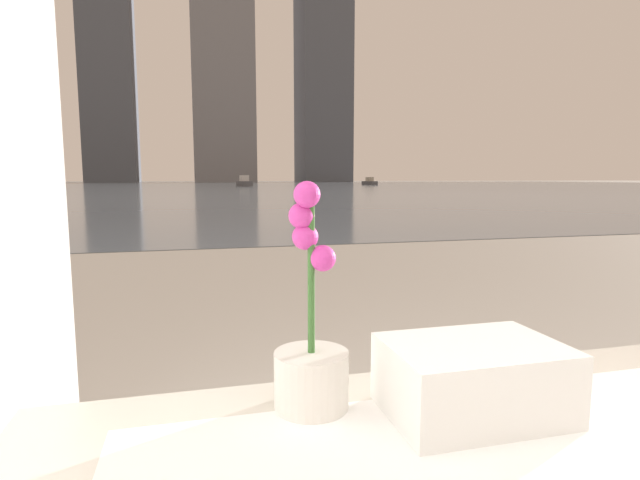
# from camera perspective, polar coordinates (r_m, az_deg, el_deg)

# --- Properties ---
(potted_orchid) EXTENTS (0.13, 0.13, 0.39)m
(potted_orchid) POSITION_cam_1_polar(r_m,az_deg,el_deg) (0.87, -1.03, -12.65)
(potted_orchid) COLOR silver
(potted_orchid) RESTS_ON bathtub
(towel_stack) EXTENTS (0.29, 0.20, 0.12)m
(towel_stack) POSITION_cam_1_polar(r_m,az_deg,el_deg) (0.89, 17.09, -14.91)
(towel_stack) COLOR white
(towel_stack) RESTS_ON bathtub
(harbor_water) EXTENTS (180.00, 110.00, 0.01)m
(harbor_water) POSITION_cam_1_polar(r_m,az_deg,el_deg) (61.86, -14.06, 6.01)
(harbor_water) COLOR slate
(harbor_water) RESTS_ON ground_plane
(harbor_boat_0) EXTENTS (1.56, 3.47, 1.26)m
(harbor_boat_0) POSITION_cam_1_polar(r_m,az_deg,el_deg) (57.50, -8.65, 6.52)
(harbor_boat_0) COLOR #4C4C51
(harbor_boat_0) RESTS_ON harbor_water
(harbor_boat_1) EXTENTS (1.43, 2.98, 1.07)m
(harbor_boat_1) POSITION_cam_1_polar(r_m,az_deg,el_deg) (70.18, 5.69, 6.61)
(harbor_boat_1) COLOR #4C4C51
(harbor_boat_1) RESTS_ON harbor_water
(skyline_tower_0) EXTENTS (12.52, 8.83, 50.71)m
(skyline_tower_0) POSITION_cam_1_polar(r_m,az_deg,el_deg) (125.45, -32.20, 17.26)
(skyline_tower_0) COLOR #4C515B
(skyline_tower_0) RESTS_ON ground_plane
(skyline_tower_1) EXTENTS (10.29, 12.08, 53.06)m
(skyline_tower_1) POSITION_cam_1_polar(r_m,az_deg,el_deg) (121.67, -23.07, 18.69)
(skyline_tower_1) COLOR #4C515B
(skyline_tower_1) RESTS_ON ground_plane
(skyline_tower_3) EXTENTS (11.50, 12.52, 59.07)m
(skyline_tower_3) POSITION_cam_1_polar(r_m,az_deg,el_deg) (125.23, 0.33, 20.30)
(skyline_tower_3) COLOR #4C515B
(skyline_tower_3) RESTS_ON ground_plane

